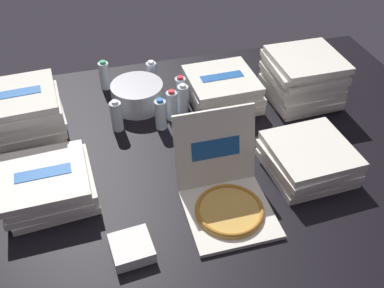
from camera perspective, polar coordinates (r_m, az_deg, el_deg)
ground_plane at (r=2.24m, az=-0.14°, el=-4.67°), size 3.20×2.40×0.02m
open_pizza_box at (r=2.06m, az=4.34°, el=-6.40°), size 0.39×0.49×0.41m
pizza_stack_left_near at (r=2.53m, az=-20.93°, el=3.19°), size 0.45×0.44×0.31m
pizza_stack_right_near at (r=2.78m, az=14.10°, el=8.25°), size 0.43×0.43×0.31m
pizza_stack_center_near at (r=2.31m, az=14.86°, el=-1.86°), size 0.43×0.43×0.15m
pizza_stack_center_far at (r=2.70m, az=4.00°, el=7.04°), size 0.43×0.43×0.19m
pizza_stack_right_far at (r=2.21m, az=-18.06°, el=-4.98°), size 0.44×0.43×0.16m
ice_bucket at (r=2.70m, az=-7.07°, el=6.30°), size 0.31×0.31×0.15m
water_bottle_0 at (r=2.52m, az=-9.74°, el=3.59°), size 0.07×0.07×0.20m
water_bottle_1 at (r=2.62m, az=-1.18°, el=5.81°), size 0.07×0.07×0.20m
water_bottle_2 at (r=2.85m, az=-5.24°, el=8.83°), size 0.07×0.07×0.20m
water_bottle_3 at (r=2.69m, az=-1.52°, el=6.87°), size 0.07×0.07×0.20m
water_bottle_4 at (r=2.57m, az=-2.62°, el=5.01°), size 0.07×0.07×0.20m
water_bottle_5 at (r=2.89m, az=-11.24°, el=8.71°), size 0.07×0.07×0.20m
water_bottle_6 at (r=2.50m, az=-4.08°, el=3.86°), size 0.07×0.07×0.20m
napkin_pile at (r=1.94m, az=-7.81°, el=-13.21°), size 0.19×0.19×0.06m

